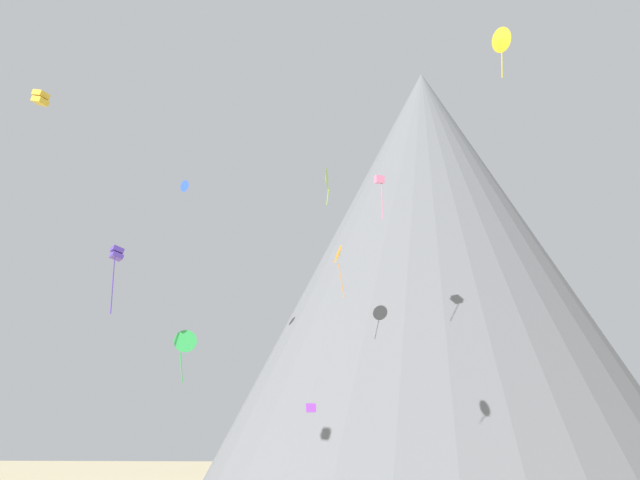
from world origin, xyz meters
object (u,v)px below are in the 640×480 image
(kite_orange_high, at_px, (339,255))
(kite_yellow_high, at_px, (500,40))
(kite_pink_high, at_px, (379,180))
(kite_blue_high, at_px, (185,186))
(kite_violet_low, at_px, (311,408))
(kite_green_low, at_px, (185,342))
(kite_gold_high, at_px, (40,98))
(kite_lime_high, at_px, (326,179))
(kite_indigo_mid, at_px, (117,255))
(rock_massif, at_px, (427,268))

(kite_orange_high, height_order, kite_yellow_high, kite_yellow_high)
(kite_pink_high, relative_size, kite_blue_high, 3.33)
(kite_violet_low, relative_size, kite_blue_high, 0.62)
(kite_green_low, height_order, kite_orange_high, kite_orange_high)
(kite_green_low, distance_m, kite_violet_low, 18.23)
(kite_orange_high, distance_m, kite_gold_high, 38.61)
(kite_gold_high, bearing_deg, kite_orange_high, -22.98)
(kite_green_low, xyz_separation_m, kite_blue_high, (-12.95, 33.18, 25.98))
(kite_lime_high, bearing_deg, kite_blue_high, -138.24)
(kite_orange_high, distance_m, kite_indigo_mid, 39.14)
(kite_indigo_mid, bearing_deg, kite_blue_high, -30.05)
(kite_yellow_high, bearing_deg, kite_pink_high, 174.71)
(rock_massif, relative_size, kite_gold_high, 70.80)
(kite_orange_high, bearing_deg, kite_green_low, 146.01)
(rock_massif, bearing_deg, kite_blue_high, -138.80)
(rock_massif, relative_size, kite_orange_high, 15.40)
(rock_massif, xyz_separation_m, kite_yellow_high, (6.60, -54.40, 7.20))
(rock_massif, distance_m, kite_indigo_mid, 71.53)
(kite_gold_high, distance_m, kite_indigo_mid, 20.66)
(kite_violet_low, distance_m, kite_indigo_mid, 25.62)
(kite_lime_high, distance_m, kite_blue_high, 34.34)
(rock_massif, relative_size, kite_green_low, 26.18)
(kite_blue_high, xyz_separation_m, kite_yellow_high, (38.63, -26.36, 1.85))
(kite_green_low, bearing_deg, kite_orange_high, -120.39)
(kite_indigo_mid, height_order, kite_yellow_high, kite_yellow_high)
(rock_massif, distance_m, kite_yellow_high, 55.27)
(kite_indigo_mid, bearing_deg, kite_pink_high, -73.78)
(kite_blue_high, bearing_deg, kite_yellow_high, 173.38)
(kite_orange_high, xyz_separation_m, kite_lime_high, (1.45, -22.20, 1.12))
(kite_violet_low, relative_size, kite_indigo_mid, 0.21)
(kite_green_low, xyz_separation_m, kite_yellow_high, (25.68, 6.82, 27.83))
(kite_pink_high, height_order, kite_violet_low, kite_pink_high)
(kite_green_low, relative_size, kite_pink_high, 0.72)
(kite_gold_high, bearing_deg, kite_green_low, -79.44)
(kite_green_low, xyz_separation_m, kite_gold_high, (-14.87, 0.89, 21.95))
(kite_yellow_high, bearing_deg, kite_green_low, -114.51)
(kite_pink_high, bearing_deg, rock_massif, 58.62)
(kite_pink_high, distance_m, kite_blue_high, 28.02)
(kite_pink_high, xyz_separation_m, kite_yellow_high, (12.18, -18.00, 5.81))
(kite_green_low, height_order, kite_pink_high, kite_pink_high)
(kite_orange_high, distance_m, kite_yellow_high, 32.77)
(kite_orange_high, bearing_deg, kite_blue_high, 65.03)
(kite_lime_high, relative_size, kite_gold_high, 2.50)
(kite_pink_high, bearing_deg, kite_green_low, -141.20)
(rock_massif, xyz_separation_m, kite_orange_high, (-11.11, -29.97, -5.59))
(kite_orange_high, relative_size, kite_yellow_high, 1.31)
(kite_orange_high, xyz_separation_m, kite_gold_high, (-22.84, -30.36, 6.91))
(kite_green_low, xyz_separation_m, kite_orange_high, (7.97, 31.25, 15.04))
(kite_orange_high, relative_size, kite_indigo_mid, 1.36)
(kite_green_low, distance_m, kite_gold_high, 26.53)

